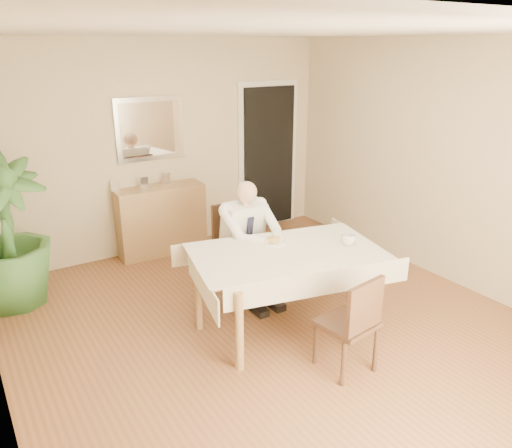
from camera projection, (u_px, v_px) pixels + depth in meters
room at (278, 197)px, 4.19m from camera, size 5.00×5.02×2.60m
doorway at (268, 158)px, 7.03m from camera, size 0.96×0.07×2.10m
mirror at (150, 129)px, 5.99m from camera, size 0.86×0.04×0.76m
dining_table at (286, 260)px, 4.52m from camera, size 1.93×1.39×0.75m
chair_far at (237, 243)px, 5.27m from camera, size 0.48×0.48×0.94m
chair_near at (354, 320)px, 3.90m from camera, size 0.45×0.46×0.85m
seated_man at (252, 237)px, 4.99m from camera, size 0.48×0.72×1.24m
plate at (273, 242)px, 4.68m from camera, size 0.26×0.26×0.02m
food at (273, 240)px, 4.67m from camera, size 0.14×0.14×0.06m
knife at (280, 242)px, 4.65m from camera, size 0.01×0.13×0.01m
fork at (273, 243)px, 4.60m from camera, size 0.01×0.13×0.01m
coffee_mug at (348, 240)px, 4.62m from camera, size 0.15×0.15×0.10m
sideboard at (161, 220)px, 6.25m from camera, size 1.10×0.43×0.87m
photo_frame_left at (115, 186)px, 5.88m from camera, size 0.10×0.02×0.14m
photo_frame_center at (144, 183)px, 6.02m from camera, size 0.10×0.02×0.14m
photo_frame_right at (166, 179)px, 6.20m from camera, size 0.10×0.02×0.14m
potted_palm at (5, 233)px, 4.88m from camera, size 1.08×1.08×1.54m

